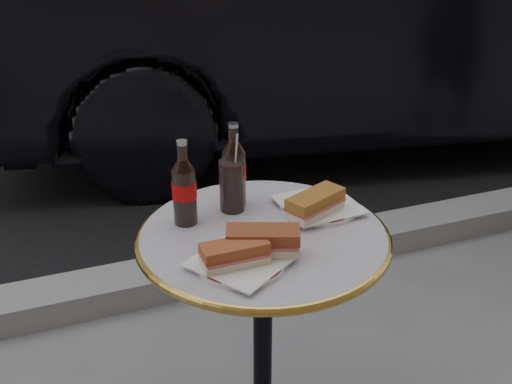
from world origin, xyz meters
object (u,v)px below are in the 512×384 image
object	(u,v)px
bistro_table	(263,351)
cola_bottle_right	(234,165)
plate_right	(318,207)
cola_bottle_left	(184,183)
plate_left	(241,263)
cola_glass	(232,185)
parked_car	(377,11)

from	to	relation	value
bistro_table	cola_bottle_right	size ratio (longest dim) A/B	3.22
plate_right	cola_bottle_left	xyz separation A→B (m)	(-0.34, 0.05, 0.10)
plate_left	plate_right	distance (m)	0.33
cola_glass	cola_bottle_left	bearing A→B (deg)	-168.95
cola_bottle_right	cola_bottle_left	bearing A→B (deg)	-160.23
bistro_table	plate_left	bearing A→B (deg)	-130.33
plate_left	bistro_table	bearing A→B (deg)	49.67
parked_car	cola_bottle_left	bearing A→B (deg)	150.33
cola_bottle_right	bistro_table	bearing A→B (deg)	-85.00
plate_right	cola_bottle_right	world-z (taller)	cola_bottle_right
cola_bottle_left	parked_car	bearing A→B (deg)	49.68
cola_bottle_left	cola_glass	distance (m)	0.14
cola_bottle_right	cola_glass	bearing A→B (deg)	-119.25
parked_car	cola_glass	bearing A→B (deg)	152.16
cola_bottle_left	plate_left	bearing A→B (deg)	-75.26
cola_bottle_left	cola_bottle_right	bearing A→B (deg)	19.77
parked_car	plate_right	bearing A→B (deg)	156.93
bistro_table	plate_right	size ratio (longest dim) A/B	3.65
cola_glass	parked_car	size ratio (longest dim) A/B	0.03
plate_left	cola_bottle_left	size ratio (longest dim) A/B	0.90
cola_glass	plate_left	bearing A→B (deg)	-104.96
plate_right	cola_bottle_right	xyz separation A→B (m)	(-0.20, 0.10, 0.11)
cola_bottle_left	bistro_table	bearing A→B (deg)	-36.06
plate_left	parked_car	size ratio (longest dim) A/B	0.04
plate_right	parked_car	xyz separation A→B (m)	(1.42, 2.13, 0.05)
cola_glass	parked_car	xyz separation A→B (m)	(1.63, 2.05, -0.01)
plate_left	parked_car	world-z (taller)	parked_car
parked_car	plate_left	bearing A→B (deg)	154.31
cola_glass	bistro_table	bearing A→B (deg)	-78.17
cola_glass	plate_right	bearing A→B (deg)	-20.21
bistro_table	plate_left	size ratio (longest dim) A/B	3.68
bistro_table	plate_right	distance (m)	0.42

